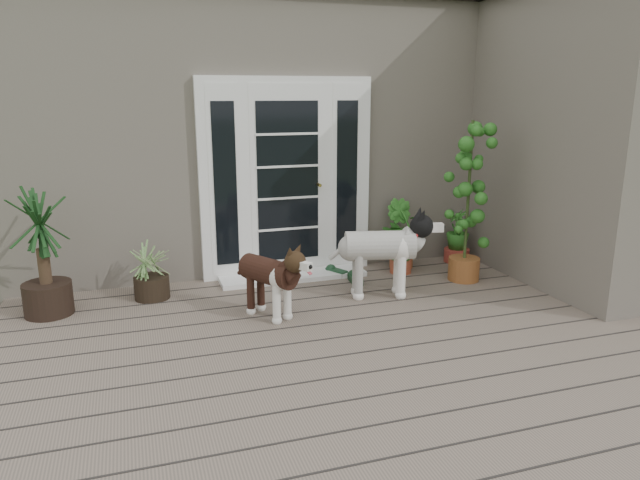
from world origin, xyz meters
name	(u,v)px	position (x,y,z in m)	size (l,w,h in m)	color
deck	(385,356)	(0.00, 0.40, 0.06)	(6.20, 4.60, 0.12)	#6B5B4C
house_main	(262,133)	(0.00, 4.65, 1.55)	(7.40, 4.00, 3.10)	#665E54
roof_main	(259,8)	(0.00, 4.65, 3.20)	(7.60, 4.20, 0.20)	#2D2826
house_wing	(596,146)	(2.90, 1.50, 1.55)	(1.60, 2.40, 3.10)	#665E54
door_unit	(287,178)	(-0.20, 2.60, 1.19)	(1.90, 0.14, 2.15)	white
door_step	(293,276)	(-0.20, 2.40, 0.14)	(1.60, 0.40, 0.05)	white
brindle_dog	(269,284)	(-0.71, 1.37, 0.43)	(0.32, 0.75, 0.63)	#3A1E15
white_dog	(380,259)	(0.46, 1.56, 0.50)	(0.39, 0.92, 0.77)	white
spider_plant	(151,269)	(-1.70, 2.21, 0.42)	(0.57, 0.57, 0.61)	#94A565
yucca	(43,252)	(-2.62, 2.06, 0.71)	(0.82, 0.82, 1.19)	black
herb_a	(401,247)	(1.01, 2.21, 0.42)	(0.48, 0.48, 0.61)	#22631C
herb_b	(402,243)	(1.11, 2.40, 0.41)	(0.39, 0.39, 0.58)	#184E16
herb_c	(457,242)	(1.85, 2.40, 0.37)	(0.32, 0.32, 0.50)	#1C5117
sapling	(468,200)	(1.55, 1.76, 1.01)	(0.52, 0.52, 1.77)	#195317
clog_left	(337,272)	(0.29, 2.34, 0.16)	(0.14, 0.30, 0.09)	#16391F
clog_right	(355,278)	(0.39, 2.03, 0.17)	(0.14, 0.31, 0.09)	black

